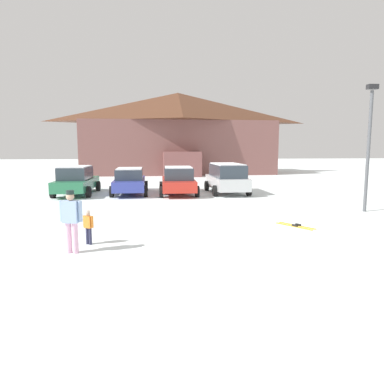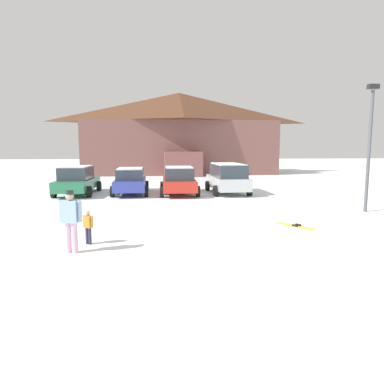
{
  "view_description": "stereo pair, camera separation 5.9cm",
  "coord_description": "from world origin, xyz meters",
  "px_view_note": "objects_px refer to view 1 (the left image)",
  "views": [
    {
      "loc": [
        -1.37,
        -6.19,
        2.76
      ],
      "look_at": [
        -0.31,
        5.94,
        1.18
      ],
      "focal_mm": 32.0,
      "sensor_mm": 36.0,
      "label": 1
    },
    {
      "loc": [
        -1.31,
        -6.2,
        2.76
      ],
      "look_at": [
        -0.31,
        5.94,
        1.18
      ],
      "focal_mm": 32.0,
      "sensor_mm": 36.0,
      "label": 2
    }
  ],
  "objects_px": {
    "parked_red_sedan": "(178,180)",
    "lamp_post": "(369,141)",
    "parked_green_coupe": "(76,180)",
    "skier_adult_in_blue_parka": "(71,218)",
    "parked_blue_hatchback": "(130,181)",
    "ski_lodge": "(178,133)",
    "skier_child_in_orange_jacket": "(88,225)",
    "pair_of_skis": "(296,226)",
    "parked_silver_wagon": "(227,177)"
  },
  "relations": [
    {
      "from": "parked_silver_wagon",
      "to": "pair_of_skis",
      "type": "bearing_deg",
      "value": -85.18
    },
    {
      "from": "parked_blue_hatchback",
      "to": "skier_child_in_orange_jacket",
      "type": "bearing_deg",
      "value": -90.92
    },
    {
      "from": "parked_green_coupe",
      "to": "skier_adult_in_blue_parka",
      "type": "height_order",
      "value": "parked_green_coupe"
    },
    {
      "from": "parked_blue_hatchback",
      "to": "lamp_post",
      "type": "relative_size",
      "value": 0.87
    },
    {
      "from": "parked_red_sedan",
      "to": "skier_child_in_orange_jacket",
      "type": "relative_size",
      "value": 4.52
    },
    {
      "from": "pair_of_skis",
      "to": "lamp_post",
      "type": "height_order",
      "value": "lamp_post"
    },
    {
      "from": "parked_green_coupe",
      "to": "skier_child_in_orange_jacket",
      "type": "bearing_deg",
      "value": -74.85
    },
    {
      "from": "parked_red_sedan",
      "to": "pair_of_skis",
      "type": "height_order",
      "value": "parked_red_sedan"
    },
    {
      "from": "parked_silver_wagon",
      "to": "pair_of_skis",
      "type": "relative_size",
      "value": 3.23
    },
    {
      "from": "skier_adult_in_blue_parka",
      "to": "pair_of_skis",
      "type": "distance_m",
      "value": 7.56
    },
    {
      "from": "parked_blue_hatchback",
      "to": "skier_child_in_orange_jacket",
      "type": "height_order",
      "value": "parked_blue_hatchback"
    },
    {
      "from": "skier_adult_in_blue_parka",
      "to": "lamp_post",
      "type": "bearing_deg",
      "value": 24.11
    },
    {
      "from": "parked_red_sedan",
      "to": "lamp_post",
      "type": "relative_size",
      "value": 0.83
    },
    {
      "from": "lamp_post",
      "to": "parked_red_sedan",
      "type": "bearing_deg",
      "value": 141.11
    },
    {
      "from": "parked_blue_hatchback",
      "to": "skier_child_in_orange_jacket",
      "type": "xyz_separation_m",
      "value": [
        -0.18,
        -10.97,
        -0.24
      ]
    },
    {
      "from": "skier_child_in_orange_jacket",
      "to": "skier_adult_in_blue_parka",
      "type": "xyz_separation_m",
      "value": [
        -0.26,
        -0.8,
        0.38
      ]
    },
    {
      "from": "parked_green_coupe",
      "to": "lamp_post",
      "type": "relative_size",
      "value": 0.87
    },
    {
      "from": "parked_blue_hatchback",
      "to": "parked_green_coupe",
      "type": "bearing_deg",
      "value": -179.31
    },
    {
      "from": "parked_green_coupe",
      "to": "pair_of_skis",
      "type": "xyz_separation_m",
      "value": [
        9.77,
        -9.24,
        -0.83
      ]
    },
    {
      "from": "parked_green_coupe",
      "to": "parked_red_sedan",
      "type": "xyz_separation_m",
      "value": [
        6.03,
        -0.4,
        -0.02
      ]
    },
    {
      "from": "parked_red_sedan",
      "to": "parked_green_coupe",
      "type": "bearing_deg",
      "value": 176.25
    },
    {
      "from": "ski_lodge",
      "to": "parked_blue_hatchback",
      "type": "xyz_separation_m",
      "value": [
        -3.75,
        -17.26,
        -3.61
      ]
    },
    {
      "from": "parked_red_sedan",
      "to": "skier_child_in_orange_jacket",
      "type": "distance_m",
      "value": 10.98
    },
    {
      "from": "parked_blue_hatchback",
      "to": "lamp_post",
      "type": "bearing_deg",
      "value": -32.2
    },
    {
      "from": "ski_lodge",
      "to": "lamp_post",
      "type": "bearing_deg",
      "value": -73.76
    },
    {
      "from": "skier_child_in_orange_jacket",
      "to": "skier_adult_in_blue_parka",
      "type": "distance_m",
      "value": 0.93
    },
    {
      "from": "ski_lodge",
      "to": "parked_silver_wagon",
      "type": "relative_size",
      "value": 4.63
    },
    {
      "from": "ski_lodge",
      "to": "parked_red_sedan",
      "type": "bearing_deg",
      "value": -92.77
    },
    {
      "from": "ski_lodge",
      "to": "skier_adult_in_blue_parka",
      "type": "bearing_deg",
      "value": -98.21
    },
    {
      "from": "parked_silver_wagon",
      "to": "skier_adult_in_blue_parka",
      "type": "bearing_deg",
      "value": -118.7
    },
    {
      "from": "pair_of_skis",
      "to": "skier_adult_in_blue_parka",
      "type": "bearing_deg",
      "value": -160.6
    },
    {
      "from": "skier_adult_in_blue_parka",
      "to": "ski_lodge",
      "type": "bearing_deg",
      "value": 81.79
    },
    {
      "from": "parked_green_coupe",
      "to": "parked_blue_hatchback",
      "type": "bearing_deg",
      "value": 0.69
    },
    {
      "from": "parked_green_coupe",
      "to": "parked_silver_wagon",
      "type": "bearing_deg",
      "value": -1.29
    },
    {
      "from": "skier_child_in_orange_jacket",
      "to": "pair_of_skis",
      "type": "height_order",
      "value": "skier_child_in_orange_jacket"
    },
    {
      "from": "ski_lodge",
      "to": "lamp_post",
      "type": "relative_size",
      "value": 3.83
    },
    {
      "from": "parked_blue_hatchback",
      "to": "pair_of_skis",
      "type": "bearing_deg",
      "value": -54.42
    },
    {
      "from": "parked_green_coupe",
      "to": "lamp_post",
      "type": "distance_m",
      "value": 15.58
    },
    {
      "from": "parked_green_coupe",
      "to": "parked_blue_hatchback",
      "type": "distance_m",
      "value": 3.14
    },
    {
      "from": "parked_green_coupe",
      "to": "parked_blue_hatchback",
      "type": "xyz_separation_m",
      "value": [
        3.14,
        0.04,
        -0.05
      ]
    },
    {
      "from": "parked_silver_wagon",
      "to": "parked_red_sedan",
      "type": "bearing_deg",
      "value": -176.31
    },
    {
      "from": "lamp_post",
      "to": "pair_of_skis",
      "type": "bearing_deg",
      "value": -148.53
    },
    {
      "from": "skier_adult_in_blue_parka",
      "to": "pair_of_skis",
      "type": "xyz_separation_m",
      "value": [
        7.07,
        2.49,
        -0.92
      ]
    },
    {
      "from": "parked_silver_wagon",
      "to": "skier_adult_in_blue_parka",
      "type": "xyz_separation_m",
      "value": [
        -6.31,
        -11.53,
        -0.03
      ]
    },
    {
      "from": "skier_child_in_orange_jacket",
      "to": "ski_lodge",
      "type": "bearing_deg",
      "value": 82.08
    },
    {
      "from": "parked_blue_hatchback",
      "to": "skier_adult_in_blue_parka",
      "type": "bearing_deg",
      "value": -92.13
    },
    {
      "from": "skier_adult_in_blue_parka",
      "to": "parked_silver_wagon",
      "type": "bearing_deg",
      "value": 61.3
    },
    {
      "from": "skier_child_in_orange_jacket",
      "to": "skier_adult_in_blue_parka",
      "type": "bearing_deg",
      "value": -108.02
    },
    {
      "from": "pair_of_skis",
      "to": "parked_silver_wagon",
      "type": "bearing_deg",
      "value": 94.82
    },
    {
      "from": "skier_child_in_orange_jacket",
      "to": "pair_of_skis",
      "type": "xyz_separation_m",
      "value": [
        6.81,
        1.69,
        -0.54
      ]
    }
  ]
}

